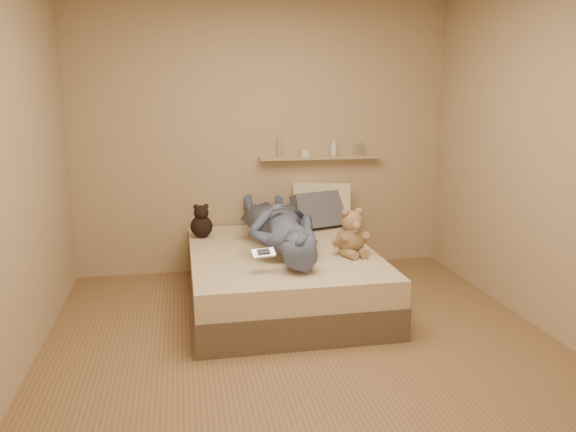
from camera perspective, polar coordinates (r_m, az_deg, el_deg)
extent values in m
plane|color=#8B6748|center=(3.95, 1.83, -13.45)|extent=(3.80, 3.80, 0.00)
plane|color=tan|center=(5.44, -2.52, 7.99)|extent=(3.60, 0.00, 3.60)
plane|color=tan|center=(1.81, 15.50, -1.87)|extent=(3.60, 0.00, 3.60)
plane|color=tan|center=(3.63, -27.00, 4.33)|extent=(0.00, 3.80, 3.80)
plane|color=tan|center=(4.35, 25.91, 5.58)|extent=(0.00, 3.80, 3.80)
cube|color=brown|center=(4.75, -0.64, -7.25)|extent=(1.50, 1.90, 0.25)
cube|color=beige|center=(4.67, -0.65, -4.65)|extent=(1.48, 1.88, 0.20)
cube|color=silver|center=(4.03, -2.51, -3.78)|extent=(0.18, 0.10, 0.06)
cube|color=black|center=(4.02, -2.48, -3.60)|extent=(0.10, 0.06, 0.03)
sphere|color=#8D6F4D|center=(4.53, 6.35, -2.45)|extent=(0.23, 0.23, 0.23)
sphere|color=#AB7B5E|center=(4.47, 6.52, -0.57)|extent=(0.17, 0.17, 0.17)
sphere|color=#9E7556|center=(4.43, 5.84, 0.33)|extent=(0.06, 0.06, 0.06)
sphere|color=tan|center=(4.49, 7.23, 0.44)|extent=(0.06, 0.06, 0.06)
sphere|color=tan|center=(4.41, 6.96, -0.97)|extent=(0.07, 0.07, 0.07)
cylinder|color=#93694E|center=(4.45, 5.31, -2.48)|extent=(0.12, 0.16, 0.13)
cylinder|color=#A9745A|center=(4.55, 7.73, -2.22)|extent=(0.08, 0.16, 0.13)
cylinder|color=#9B7C53|center=(4.44, 6.28, -3.84)|extent=(0.12, 0.17, 0.08)
cylinder|color=#916D4D|center=(4.49, 7.55, -3.69)|extent=(0.08, 0.16, 0.08)
cylinder|color=beige|center=(4.49, 6.50, -1.45)|extent=(0.14, 0.14, 0.02)
sphere|color=black|center=(5.08, -8.78, -1.04)|extent=(0.20, 0.20, 0.20)
sphere|color=black|center=(5.05, -8.81, 0.34)|extent=(0.13, 0.13, 0.13)
sphere|color=black|center=(5.03, -9.34, 0.93)|extent=(0.05, 0.05, 0.05)
sphere|color=black|center=(5.04, -8.33, 0.99)|extent=(0.05, 0.05, 0.05)
cube|color=beige|center=(5.50, 3.43, 1.19)|extent=(0.59, 0.36, 0.43)
cube|color=#575B69|center=(5.36, 3.09, 0.56)|extent=(0.55, 0.40, 0.37)
imported|color=#4B5177|center=(4.68, -0.96, -0.86)|extent=(0.64, 1.65, 0.39)
cube|color=tan|center=(5.51, 3.30, 5.95)|extent=(1.20, 0.12, 0.03)
cylinder|color=white|center=(5.41, -0.85, 7.01)|extent=(0.04, 0.04, 0.19)
cylinder|color=white|center=(5.47, 1.77, 6.41)|extent=(0.10, 0.10, 0.06)
imported|color=white|center=(5.53, 4.66, 7.03)|extent=(0.07, 0.07, 0.18)
imported|color=silver|center=(5.61, 7.33, 6.84)|extent=(0.08, 0.08, 0.14)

